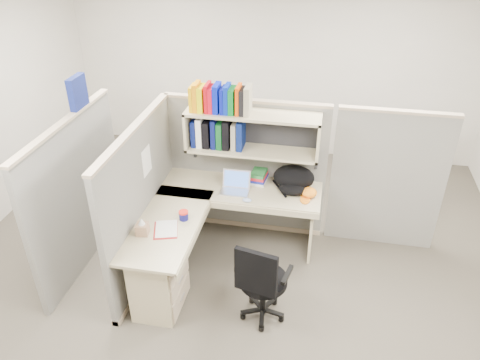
% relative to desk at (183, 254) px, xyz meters
% --- Properties ---
extents(ground, '(6.00, 6.00, 0.00)m').
position_rel_desk_xyz_m(ground, '(0.41, 0.29, -0.44)').
color(ground, '#322E27').
rests_on(ground, ground).
extents(room_shell, '(6.00, 6.00, 6.00)m').
position_rel_desk_xyz_m(room_shell, '(0.41, 0.29, 1.18)').
color(room_shell, beige).
rests_on(room_shell, ground).
extents(cubicle, '(3.79, 1.84, 1.95)m').
position_rel_desk_xyz_m(cubicle, '(0.04, 0.74, 0.47)').
color(cubicle, '#5F5F5B').
rests_on(cubicle, ground).
extents(desk, '(1.74, 1.75, 0.73)m').
position_rel_desk_xyz_m(desk, '(0.00, 0.00, 0.00)').
color(desk, tan).
rests_on(desk, ground).
extents(laptop, '(0.30, 0.30, 0.22)m').
position_rel_desk_xyz_m(laptop, '(0.36, 0.77, 0.40)').
color(laptop, silver).
rests_on(laptop, desk).
extents(backpack, '(0.51, 0.43, 0.26)m').
position_rel_desk_xyz_m(backpack, '(0.97, 0.92, 0.42)').
color(backpack, black).
rests_on(backpack, desk).
extents(orange_cap, '(0.23, 0.24, 0.09)m').
position_rel_desk_xyz_m(orange_cap, '(1.15, 0.84, 0.34)').
color(orange_cap, orange).
rests_on(orange_cap, desk).
extents(snack_canister, '(0.09, 0.09, 0.09)m').
position_rel_desk_xyz_m(snack_canister, '(-0.03, 0.18, 0.34)').
color(snack_canister, '#0F0F59').
rests_on(snack_canister, desk).
extents(tissue_box, '(0.13, 0.13, 0.18)m').
position_rel_desk_xyz_m(tissue_box, '(-0.33, -0.11, 0.38)').
color(tissue_box, '#A67D5E').
rests_on(tissue_box, desk).
extents(mouse, '(0.10, 0.07, 0.04)m').
position_rel_desk_xyz_m(mouse, '(0.52, 0.61, 0.31)').
color(mouse, '#96AAD4').
rests_on(mouse, desk).
extents(paper_cup, '(0.07, 0.07, 0.09)m').
position_rel_desk_xyz_m(paper_cup, '(0.37, 0.98, 0.34)').
color(paper_cup, white).
rests_on(paper_cup, desk).
extents(book_stack, '(0.21, 0.26, 0.12)m').
position_rel_desk_xyz_m(book_stack, '(0.57, 1.05, 0.35)').
color(book_stack, slate).
rests_on(book_stack, desk).
extents(loose_paper, '(0.27, 0.32, 0.00)m').
position_rel_desk_xyz_m(loose_paper, '(-0.14, 0.00, 0.29)').
color(loose_paper, white).
rests_on(loose_paper, desk).
extents(task_chair, '(0.52, 0.48, 0.92)m').
position_rel_desk_xyz_m(task_chair, '(0.82, -0.25, -0.11)').
color(task_chair, black).
rests_on(task_chair, ground).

